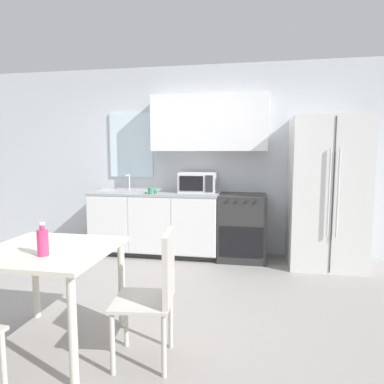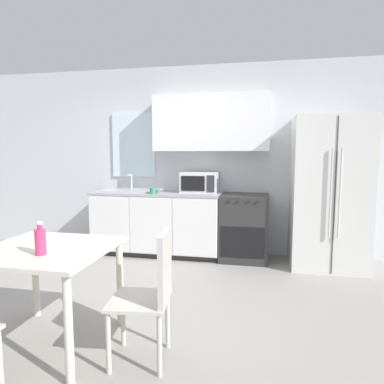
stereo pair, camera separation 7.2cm
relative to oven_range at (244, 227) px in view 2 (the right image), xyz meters
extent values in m
plane|color=gray|center=(-0.89, -1.63, -0.45)|extent=(12.00, 12.00, 0.00)
cube|color=silver|center=(-0.89, 0.33, 0.90)|extent=(12.00, 0.06, 2.70)
cube|color=silver|center=(-1.68, 0.29, 1.13)|extent=(0.67, 0.04, 0.95)
cube|color=white|center=(-0.48, 0.14, 1.42)|extent=(1.60, 0.32, 0.77)
cube|color=#333333|center=(-1.24, 0.03, -0.41)|extent=(1.82, 0.53, 0.08)
cube|color=white|center=(-1.24, 0.00, 0.03)|extent=(1.82, 0.59, 0.79)
cube|color=white|center=(-1.84, -0.30, 0.03)|extent=(0.59, 0.01, 0.77)
cube|color=white|center=(-1.24, -0.30, 0.03)|extent=(0.59, 0.01, 0.77)
cube|color=white|center=(-0.63, -0.30, 0.03)|extent=(0.59, 0.01, 0.77)
cube|color=#9EA0A5|center=(-1.24, 0.00, 0.44)|extent=(1.84, 0.61, 0.03)
cube|color=#2D2D2D|center=(0.00, 0.00, 0.00)|extent=(0.64, 0.59, 0.90)
cube|color=black|center=(0.00, -0.30, -0.13)|extent=(0.56, 0.01, 0.39)
cylinder|color=#262626|center=(-0.18, -0.30, 0.40)|extent=(0.03, 0.02, 0.03)
cylinder|color=#262626|center=(-0.06, -0.30, 0.40)|extent=(0.03, 0.02, 0.03)
cylinder|color=#262626|center=(0.06, -0.30, 0.40)|extent=(0.03, 0.02, 0.03)
cylinder|color=#262626|center=(0.18, -0.30, 0.40)|extent=(0.03, 0.02, 0.03)
cube|color=silver|center=(1.06, -0.07, 0.51)|extent=(0.91, 0.74, 1.91)
cube|color=#3F3F3F|center=(1.06, -0.45, 0.51)|extent=(0.01, 0.01, 1.85)
cylinder|color=silver|center=(1.01, -0.47, 0.54)|extent=(0.02, 0.02, 1.05)
cylinder|color=silver|center=(1.11, -0.47, 0.54)|extent=(0.02, 0.02, 1.05)
cube|color=#B7BABC|center=(-1.68, 0.00, 0.46)|extent=(0.73, 0.40, 0.02)
cylinder|color=silver|center=(-1.68, 0.16, 0.58)|extent=(0.02, 0.02, 0.22)
cylinder|color=silver|center=(-1.68, 0.09, 0.68)|extent=(0.02, 0.14, 0.02)
cube|color=silver|center=(-0.64, 0.09, 0.60)|extent=(0.51, 0.34, 0.28)
cube|color=black|center=(-0.70, -0.08, 0.60)|extent=(0.33, 0.01, 0.20)
cube|color=#2D2D33|center=(-0.45, -0.08, 0.60)|extent=(0.10, 0.01, 0.23)
cylinder|color=#3F8C66|center=(-1.23, -0.20, 0.50)|extent=(0.10, 0.10, 0.08)
torus|color=#3F8C66|center=(-1.15, -0.20, 0.50)|extent=(0.02, 0.07, 0.07)
cube|color=beige|center=(-1.34, -2.42, 0.30)|extent=(0.93, 0.91, 0.03)
cylinder|color=beige|center=(-0.93, -2.82, -0.08)|extent=(0.06, 0.06, 0.73)
cylinder|color=beige|center=(-1.74, -2.03, -0.08)|extent=(0.06, 0.06, 0.73)
cylinder|color=beige|center=(-0.93, -2.03, -0.08)|extent=(0.06, 0.06, 0.73)
cylinder|color=beige|center=(-1.28, -3.00, -0.23)|extent=(0.03, 0.03, 0.43)
cube|color=beige|center=(-0.59, -2.48, -0.01)|extent=(0.44, 0.44, 0.02)
cube|color=beige|center=(-0.41, -2.46, 0.24)|extent=(0.08, 0.37, 0.48)
cylinder|color=beige|center=(-0.74, -2.67, -0.23)|extent=(0.03, 0.03, 0.43)
cylinder|color=beige|center=(-0.78, -2.33, -0.23)|extent=(0.03, 0.03, 0.43)
cylinder|color=beige|center=(-0.41, -2.63, -0.23)|extent=(0.03, 0.03, 0.43)
cylinder|color=beige|center=(-0.44, -2.29, -0.23)|extent=(0.03, 0.03, 0.43)
cylinder|color=#DB386B|center=(-1.27, -2.59, 0.40)|extent=(0.07, 0.07, 0.18)
cylinder|color=#DB386B|center=(-1.27, -2.59, 0.51)|extent=(0.03, 0.03, 0.03)
cylinder|color=white|center=(-1.27, -2.59, 0.53)|extent=(0.04, 0.04, 0.02)
camera|label=1|loc=(0.15, -4.65, 1.01)|focal=32.00mm
camera|label=2|loc=(0.22, -4.64, 1.01)|focal=32.00mm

